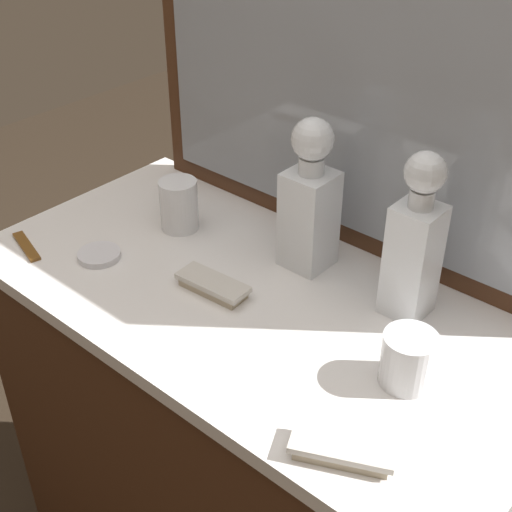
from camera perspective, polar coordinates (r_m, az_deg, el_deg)
dresser at (r=1.54m, az=0.00°, el=-16.87°), size 1.04×0.53×0.92m
dresser_mirror at (r=1.24m, az=7.84°, el=14.84°), size 0.92×0.03×0.67m
crystal_decanter_rear at (r=1.25m, az=4.35°, el=3.82°), size 0.08×0.08×0.28m
crystal_decanter_left at (r=1.15m, az=12.67°, el=0.37°), size 0.07×0.07×0.29m
crystal_tumbler_front at (r=1.39m, az=-6.26°, el=3.99°), size 0.08×0.08×0.10m
crystal_tumbler_left at (r=1.06m, az=12.22°, el=-8.35°), size 0.08×0.08×0.08m
silver_brush_far_left at (r=1.22m, az=-3.51°, el=-2.41°), size 0.14×0.06×0.02m
silver_brush_far_right at (r=0.96m, az=7.03°, el=-15.25°), size 0.15×0.11×0.02m
porcelain_dish at (r=1.34m, az=-12.60°, el=0.09°), size 0.08×0.08×0.01m
tortoiseshell_comb at (r=1.41m, az=-18.13°, el=0.75°), size 0.11×0.05×0.01m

